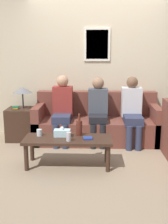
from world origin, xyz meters
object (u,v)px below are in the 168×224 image
at_px(drinking_glass, 39,133).
at_px(couch_main, 97,124).
at_px(coffee_table, 68,142).
at_px(person_right, 132,109).
at_px(wine_bottle, 79,127).
at_px(person_middle, 98,109).
at_px(person_left, 62,107).

bearing_deg(drinking_glass, couch_main, 52.42).
distance_m(coffee_table, person_right, 1.46).
bearing_deg(wine_bottle, person_middle, 72.43).
bearing_deg(coffee_table, wine_bottle, 42.26).
bearing_deg(drinking_glass, wine_bottle, 4.91).
relative_size(wine_bottle, person_right, 0.27).
distance_m(person_middle, person_right, 0.59).
distance_m(coffee_table, person_left, 1.08).
height_order(couch_main, person_left, person_left).
relative_size(couch_main, wine_bottle, 6.99).
relative_size(couch_main, person_left, 1.86).
relative_size(wine_bottle, person_middle, 0.27).
xyz_separation_m(drinking_glass, person_right, (1.43, 0.92, 0.16)).
bearing_deg(couch_main, person_right, -14.52).
bearing_deg(wine_bottle, person_right, 45.13).
xyz_separation_m(person_left, person_right, (1.21, -0.02, -0.02)).
bearing_deg(wine_bottle, drinking_glass, -175.09).
xyz_separation_m(couch_main, person_middle, (0.02, -0.14, 0.32)).
relative_size(person_middle, person_right, 0.99).
xyz_separation_m(wine_bottle, person_left, (-0.34, 0.89, 0.10)).
relative_size(coffee_table, drinking_glass, 12.73).
height_order(wine_bottle, person_middle, person_middle).
relative_size(drinking_glass, person_middle, 0.08).
xyz_separation_m(couch_main, wine_bottle, (-0.26, -1.03, 0.23)).
relative_size(drinking_glass, person_right, 0.08).
bearing_deg(person_middle, person_right, -1.40).
height_order(couch_main, wine_bottle, couch_main).
distance_m(coffee_table, drinking_glass, 0.44).
height_order(coffee_table, person_right, person_right).
distance_m(couch_main, person_middle, 0.35).
distance_m(coffee_table, person_middle, 1.14).
bearing_deg(couch_main, person_left, -166.78).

